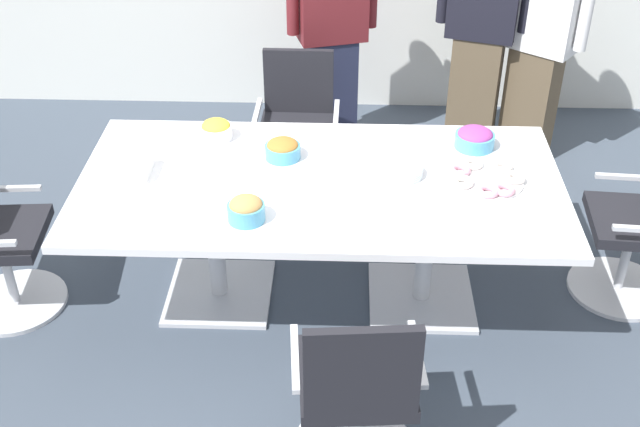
{
  "coord_description": "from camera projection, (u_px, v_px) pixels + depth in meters",
  "views": [
    {
      "loc": [
        0.12,
        -3.35,
        2.83
      ],
      "look_at": [
        0.0,
        0.0,
        0.55
      ],
      "focal_mm": 44.85,
      "sensor_mm": 36.0,
      "label": 1
    }
  ],
  "objects": [
    {
      "name": "office_chair_2",
      "position": [
        357.0,
        396.0,
        3.23
      ],
      "size": [
        0.58,
        0.58,
        0.91
      ],
      "rotation": [
        0.0,
        0.0,
        0.09
      ],
      "color": "silver",
      "rests_on": "ground"
    },
    {
      "name": "office_chair_0",
      "position": [
        298.0,
        134.0,
        5.05
      ],
      "size": [
        0.55,
        0.55,
        0.91
      ],
      "rotation": [
        0.0,
        0.0,
        -3.16
      ],
      "color": "silver",
      "rests_on": "ground"
    },
    {
      "name": "donut_platter",
      "position": [
        486.0,
        178.0,
        3.92
      ],
      "size": [
        0.37,
        0.37,
        0.04
      ],
      "color": "white",
      "rests_on": "conference_table"
    },
    {
      "name": "person_standing_0",
      "position": [
        332.0,
        29.0,
        5.27
      ],
      "size": [
        0.61,
        0.34,
        1.69
      ],
      "rotation": [
        0.0,
        0.0,
        -2.86
      ],
      "color": "#232842",
      "rests_on": "ground"
    },
    {
      "name": "person_standing_2",
      "position": [
        540.0,
        39.0,
        5.15
      ],
      "size": [
        0.54,
        0.44,
        1.68
      ],
      "rotation": [
        0.0,
        0.0,
        -3.78
      ],
      "color": "brown",
      "rests_on": "ground"
    },
    {
      "name": "snack_bowl_pretzels",
      "position": [
        283.0,
        149.0,
        4.1
      ],
      "size": [
        0.18,
        0.18,
        0.11
      ],
      "color": "#4C9EC6",
      "rests_on": "conference_table"
    },
    {
      "name": "ground_plane",
      "position": [
        320.0,
        297.0,
        4.37
      ],
      "size": [
        10.0,
        10.0,
        0.01
      ],
      "primitive_type": "cube",
      "color": "#3D4754"
    },
    {
      "name": "snack_bowl_chips_yellow",
      "position": [
        216.0,
        129.0,
        4.27
      ],
      "size": [
        0.17,
        0.17,
        0.11
      ],
      "color": "white",
      "rests_on": "conference_table"
    },
    {
      "name": "plate_stack",
      "position": [
        399.0,
        171.0,
        3.97
      ],
      "size": [
        0.23,
        0.23,
        0.05
      ],
      "color": "white",
      "rests_on": "conference_table"
    },
    {
      "name": "person_standing_1",
      "position": [
        482.0,
        24.0,
        5.18
      ],
      "size": [
        0.61,
        0.34,
        1.79
      ],
      "rotation": [
        0.0,
        0.0,
        -3.45
      ],
      "color": "brown",
      "rests_on": "ground"
    },
    {
      "name": "conference_table",
      "position": [
        320.0,
        201.0,
        4.02
      ],
      "size": [
        2.4,
        1.2,
        0.75
      ],
      "color": "white",
      "rests_on": "ground"
    },
    {
      "name": "snack_bowl_candy_mix",
      "position": [
        475.0,
        138.0,
        4.19
      ],
      "size": [
        0.21,
        0.21,
        0.11
      ],
      "color": "#4C9EC6",
      "rests_on": "conference_table"
    },
    {
      "name": "napkin_pile",
      "position": [
        131.0,
        167.0,
        3.97
      ],
      "size": [
        0.19,
        0.19,
        0.08
      ],
      "primitive_type": "cube",
      "color": "white",
      "rests_on": "conference_table"
    },
    {
      "name": "snack_bowl_cookies",
      "position": [
        246.0,
        209.0,
        3.63
      ],
      "size": [
        0.17,
        0.17,
        0.12
      ],
      "color": "#4C9EC6",
      "rests_on": "conference_table"
    }
  ]
}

